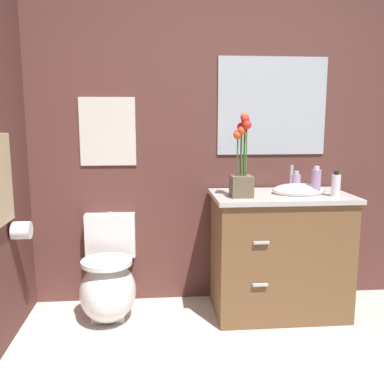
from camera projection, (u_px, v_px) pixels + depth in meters
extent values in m
cube|color=brown|center=(242.00, 134.00, 3.15)|extent=(4.19, 0.05, 2.50)
ellipsoid|color=white|center=(108.00, 291.00, 2.90)|extent=(0.38, 0.48, 0.40)
cube|color=white|center=(109.00, 303.00, 2.97)|extent=(0.22, 0.26, 0.18)
cube|color=white|center=(111.00, 235.00, 3.13)|extent=(0.36, 0.13, 0.32)
cylinder|color=white|center=(107.00, 262.00, 2.85)|extent=(0.34, 0.34, 0.03)
cylinder|color=#B7B7BC|center=(110.00, 213.00, 3.10)|extent=(0.04, 0.04, 0.02)
cube|color=brown|center=(279.00, 256.00, 2.99)|extent=(0.90, 0.52, 0.82)
cube|color=#BCB7B2|center=(281.00, 196.00, 2.92)|extent=(0.94, 0.56, 0.03)
ellipsoid|color=white|center=(298.00, 191.00, 2.92)|extent=(0.36, 0.26, 0.10)
cylinder|color=#B7B7BC|center=(291.00, 177.00, 3.07)|extent=(0.02, 0.02, 0.18)
cube|color=#B7B7BC|center=(261.00, 243.00, 2.67)|extent=(0.10, 0.02, 0.02)
cube|color=#B7B7BC|center=(260.00, 285.00, 2.72)|extent=(0.10, 0.02, 0.02)
cube|color=brown|center=(241.00, 186.00, 2.79)|extent=(0.14, 0.14, 0.14)
cylinder|color=#386B2D|center=(245.00, 148.00, 2.75)|extent=(0.01, 0.01, 0.36)
sphere|color=red|center=(245.00, 120.00, 2.72)|extent=(0.06, 0.06, 0.06)
cylinder|color=#386B2D|center=(244.00, 147.00, 2.76)|extent=(0.01, 0.01, 0.38)
sphere|color=#EA4C23|center=(245.00, 117.00, 2.73)|extent=(0.06, 0.06, 0.06)
cylinder|color=#386B2D|center=(241.00, 151.00, 2.79)|extent=(0.01, 0.01, 0.32)
sphere|color=red|center=(241.00, 127.00, 2.77)|extent=(0.06, 0.06, 0.06)
cylinder|color=#386B2D|center=(238.00, 155.00, 2.76)|extent=(0.01, 0.01, 0.27)
sphere|color=red|center=(238.00, 134.00, 2.74)|extent=(0.06, 0.06, 0.06)
cylinder|color=#386B2D|center=(237.00, 156.00, 2.74)|extent=(0.01, 0.01, 0.26)
sphere|color=#EA4C23|center=(238.00, 135.00, 2.72)|extent=(0.06, 0.06, 0.06)
cylinder|color=#386B2D|center=(242.00, 154.00, 2.73)|extent=(0.01, 0.01, 0.29)
sphere|color=#EA4C23|center=(242.00, 131.00, 2.71)|extent=(0.06, 0.06, 0.06)
cylinder|color=#386B2D|center=(246.00, 151.00, 2.72)|extent=(0.01, 0.01, 0.33)
sphere|color=red|center=(247.00, 125.00, 2.69)|extent=(0.06, 0.06, 0.06)
cylinder|color=#B28CBF|center=(316.00, 183.00, 2.85)|extent=(0.06, 0.06, 0.17)
cylinder|color=silver|center=(317.00, 168.00, 2.83)|extent=(0.03, 0.03, 0.02)
cylinder|color=#B28CBF|center=(296.00, 184.00, 2.94)|extent=(0.06, 0.06, 0.13)
cylinder|color=#B7B7BC|center=(296.00, 173.00, 2.93)|extent=(0.03, 0.03, 0.02)
cylinder|color=white|center=(336.00, 186.00, 2.81)|extent=(0.06, 0.06, 0.14)
cylinder|color=black|center=(337.00, 173.00, 2.79)|extent=(0.03, 0.03, 0.02)
cube|color=silver|center=(108.00, 132.00, 3.03)|extent=(0.39, 0.01, 0.48)
cube|color=#B2BCC6|center=(272.00, 106.00, 3.10)|extent=(0.80, 0.01, 0.70)
cube|color=tan|center=(1.00, 179.00, 2.45)|extent=(0.03, 0.28, 0.52)
cylinder|color=white|center=(22.00, 230.00, 2.63)|extent=(0.11, 0.11, 0.11)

